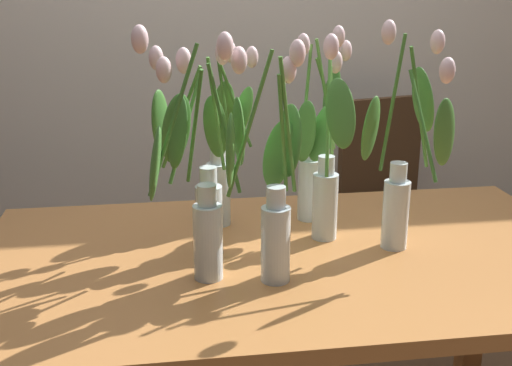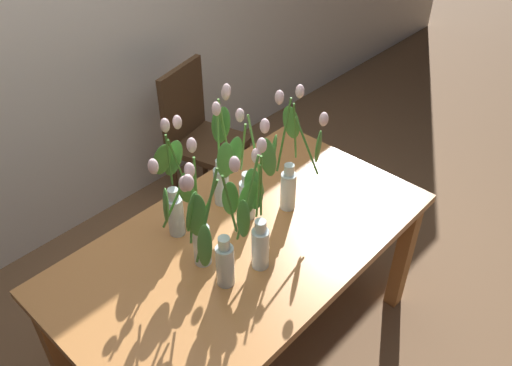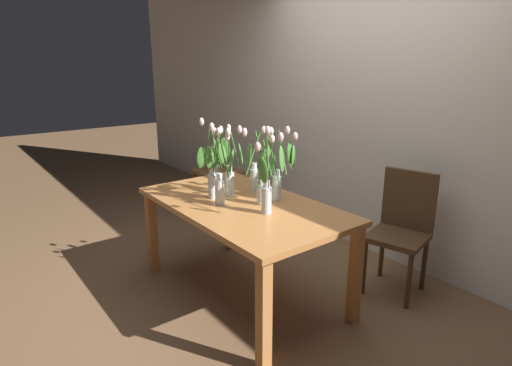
# 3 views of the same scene
# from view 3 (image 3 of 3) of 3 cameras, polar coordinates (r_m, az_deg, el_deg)

# --- Properties ---
(ground_plane) EXTENTS (18.00, 18.00, 0.00)m
(ground_plane) POSITION_cam_3_polar(r_m,az_deg,el_deg) (3.36, -1.73, -14.67)
(ground_plane) COLOR brown
(room_wall_rear) EXTENTS (9.00, 0.10, 2.70)m
(room_wall_rear) POSITION_cam_3_polar(r_m,az_deg,el_deg) (3.93, 15.80, 10.14)
(room_wall_rear) COLOR silver
(room_wall_rear) RESTS_ON ground
(dining_table) EXTENTS (1.60, 0.90, 0.74)m
(dining_table) POSITION_cam_3_polar(r_m,az_deg,el_deg) (3.08, -1.83, -4.26)
(dining_table) COLOR #B7753D
(dining_table) RESTS_ON ground
(tulip_vase_0) EXTENTS (0.16, 0.17, 0.51)m
(tulip_vase_0) POSITION_cam_3_polar(r_m,az_deg,el_deg) (3.26, 0.31, 1.86)
(tulip_vase_0) COLOR silver
(tulip_vase_0) RESTS_ON dining_table
(tulip_vase_1) EXTENTS (0.21, 0.24, 0.53)m
(tulip_vase_1) POSITION_cam_3_polar(r_m,az_deg,el_deg) (3.19, -3.71, 2.11)
(tulip_vase_1) COLOR silver
(tulip_vase_1) RESTS_ON dining_table
(tulip_vase_2) EXTENTS (0.21, 0.18, 0.57)m
(tulip_vase_2) POSITION_cam_3_polar(r_m,az_deg,el_deg) (2.98, -4.70, 0.97)
(tulip_vase_2) COLOR silver
(tulip_vase_2) RESTS_ON dining_table
(tulip_vase_3) EXTENTS (0.20, 0.22, 0.55)m
(tulip_vase_3) POSITION_cam_3_polar(r_m,az_deg,el_deg) (3.05, 3.19, 1.42)
(tulip_vase_3) COLOR silver
(tulip_vase_3) RESTS_ON dining_table
(tulip_vase_4) EXTENTS (0.25, 0.19, 0.58)m
(tulip_vase_4) POSITION_cam_3_polar(r_m,az_deg,el_deg) (3.12, -5.81, 1.80)
(tulip_vase_4) COLOR silver
(tulip_vase_4) RESTS_ON dining_table
(tulip_vase_5) EXTENTS (0.12, 0.26, 0.55)m
(tulip_vase_5) POSITION_cam_3_polar(r_m,az_deg,el_deg) (2.96, 0.69, 0.44)
(tulip_vase_5) COLOR silver
(tulip_vase_5) RESTS_ON dining_table
(tulip_vase_6) EXTENTS (0.23, 0.24, 0.58)m
(tulip_vase_6) POSITION_cam_3_polar(r_m,az_deg,el_deg) (2.77, 1.54, 0.05)
(tulip_vase_6) COLOR silver
(tulip_vase_6) RESTS_ON dining_table
(dining_chair) EXTENTS (0.49, 0.49, 0.93)m
(dining_chair) POSITION_cam_3_polar(r_m,az_deg,el_deg) (3.41, 19.06, -5.36)
(dining_chair) COLOR #4C331E
(dining_chair) RESTS_ON ground
(side_table) EXTENTS (0.44, 0.44, 0.55)m
(side_table) POSITION_cam_3_polar(r_m,az_deg,el_deg) (4.75, -5.18, 0.35)
(side_table) COLOR brown
(side_table) RESTS_ON ground
(table_lamp) EXTENTS (0.22, 0.22, 0.40)m
(table_lamp) POSITION_cam_3_polar(r_m,az_deg,el_deg) (4.65, -4.99, 5.38)
(table_lamp) COLOR olive
(table_lamp) RESTS_ON side_table
(pillar_candle) EXTENTS (0.06, 0.06, 0.07)m
(pillar_candle) POSITION_cam_3_polar(r_m,az_deg,el_deg) (4.59, -5.18, 1.82)
(pillar_candle) COLOR beige
(pillar_candle) RESTS_ON side_table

